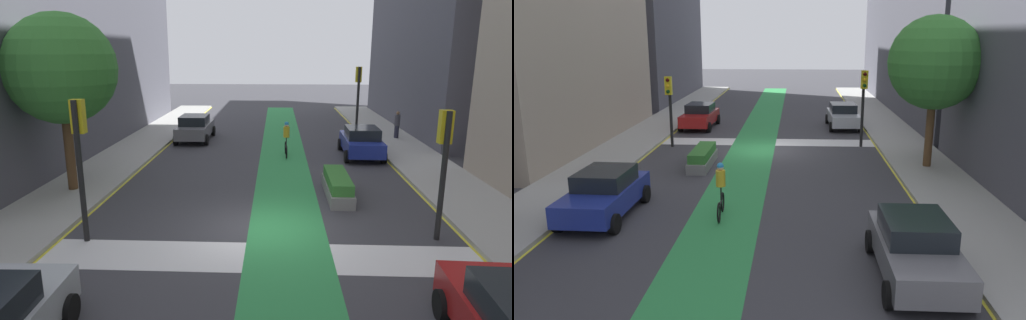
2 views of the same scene
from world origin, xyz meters
TOP-DOWN VIEW (x-y plane):
  - ground_plane at (0.00, 0.00)m, footprint 120.00×120.00m
  - bike_lane_paint at (0.74, 0.00)m, footprint 2.40×60.00m
  - crosswalk_band at (0.00, -2.00)m, footprint 12.00×1.80m
  - sidewalk_left at (-7.50, 0.00)m, footprint 3.00×60.00m
  - curb_stripe_left at (-6.00, 0.00)m, footprint 0.16×60.00m
  - sidewalk_right at (7.50, 0.00)m, footprint 3.00×60.00m
  - curb_stripe_right at (6.00, 0.00)m, footprint 0.16×60.00m
  - traffic_signal_near_right at (5.16, -0.47)m, footprint 0.35×0.52m
  - traffic_signal_near_left at (-5.15, -1.05)m, footprint 0.35×0.52m
  - traffic_signal_far_right at (5.46, 15.12)m, footprint 0.35×0.52m
  - car_blue_right_far at (4.83, 9.89)m, footprint 2.11×4.24m
  - car_grey_left_far at (-4.63, 13.75)m, footprint 2.02×4.20m
  - cyclist_in_lane at (0.91, 9.73)m, footprint 0.32×1.73m
  - pedestrian_sidewalk_right_a at (7.83, 14.37)m, footprint 0.34×0.34m
  - street_tree_near at (-7.58, 3.28)m, footprint 4.08×4.08m
  - median_planter at (2.74, 3.31)m, footprint 0.87×3.35m

SIDE VIEW (x-z plane):
  - ground_plane at x=0.00m, z-range 0.00..0.00m
  - crosswalk_band at x=0.00m, z-range 0.00..0.01m
  - bike_lane_paint at x=0.74m, z-range 0.00..0.01m
  - curb_stripe_left at x=-6.00m, z-range 0.00..0.01m
  - curb_stripe_right at x=6.00m, z-range 0.00..0.01m
  - sidewalk_left at x=-7.50m, z-range 0.00..0.15m
  - sidewalk_right at x=7.50m, z-range 0.00..0.15m
  - median_planter at x=2.74m, z-range -0.02..0.83m
  - car_blue_right_far at x=4.83m, z-range 0.02..1.59m
  - car_grey_left_far at x=-4.63m, z-range 0.02..1.59m
  - cyclist_in_lane at x=0.91m, z-range 0.04..1.90m
  - pedestrian_sidewalk_right_a at x=7.83m, z-range 0.16..1.82m
  - traffic_signal_near_right at x=5.16m, z-range 0.78..4.60m
  - traffic_signal_near_left at x=-5.15m, z-range 0.84..4.96m
  - traffic_signal_far_right at x=5.46m, z-range 0.89..5.33m
  - street_tree_near at x=-7.58m, z-range 1.43..8.10m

